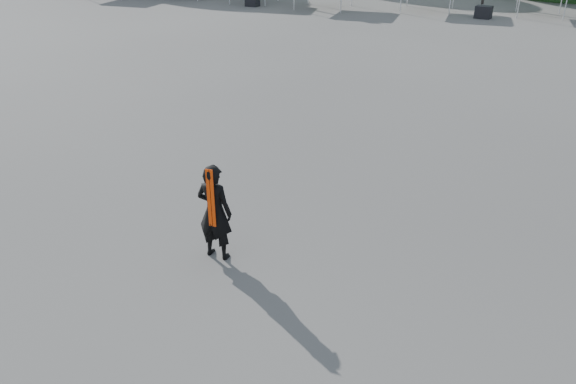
% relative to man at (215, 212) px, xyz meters
% --- Properties ---
extents(ground, '(120.00, 120.00, 0.00)m').
position_rel_man_xyz_m(ground, '(0.67, 1.19, -0.90)').
color(ground, '#474442').
rests_on(ground, ground).
extents(man, '(0.69, 0.49, 1.80)m').
position_rel_man_xyz_m(man, '(0.00, 0.00, 0.00)').
color(man, black).
rests_on(man, ground).
extents(crate_west, '(0.90, 0.76, 0.62)m').
position_rel_man_xyz_m(crate_west, '(-10.42, 27.43, -0.59)').
color(crate_west, black).
rests_on(crate_west, ground).
extents(crate_mid, '(1.02, 0.87, 0.69)m').
position_rel_man_xyz_m(crate_mid, '(3.85, 27.55, -0.56)').
color(crate_mid, black).
rests_on(crate_mid, ground).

